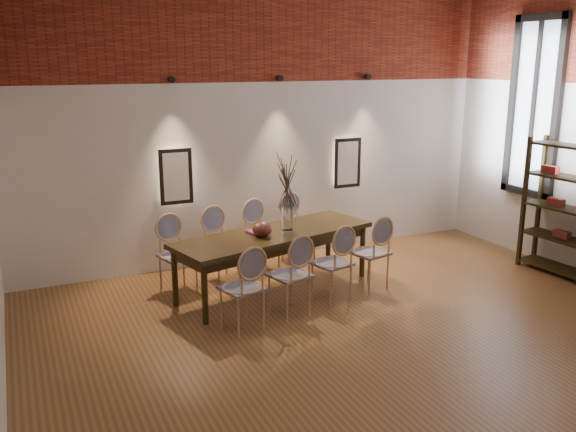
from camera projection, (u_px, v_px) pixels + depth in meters
name	position (u px, v px, depth m)	size (l,w,h in m)	color
floor	(406.00, 361.00, 5.86)	(7.00, 7.00, 0.02)	brown
wall_back	(263.00, 118.00, 8.48)	(7.00, 0.10, 4.00)	silver
brick_band_back	(264.00, 24.00, 8.10)	(7.00, 0.02, 1.50)	maroon
niche_left	(175.00, 176.00, 8.04)	(0.36, 0.06, 0.66)	#FFEAC6
niche_right	(346.00, 163.00, 9.09)	(0.36, 0.06, 0.66)	#FFEAC6
spot_fixture_left	(171.00, 80.00, 7.70)	(0.08, 0.08, 0.10)	black
spot_fixture_mid	(280.00, 78.00, 8.31)	(0.08, 0.08, 0.10)	black
spot_fixture_right	(367.00, 77.00, 8.87)	(0.08, 0.08, 0.10)	black
window_glass	(535.00, 107.00, 8.48)	(0.02, 0.78, 2.38)	silver
window_frame	(534.00, 107.00, 8.47)	(0.08, 0.90, 2.50)	black
window_mullion	(534.00, 107.00, 8.47)	(0.06, 0.06, 2.40)	black
dining_table	(275.00, 261.00, 7.53)	(2.57, 0.83, 0.75)	#382811
chair_near_a	(242.00, 288.00, 6.40)	(0.44, 0.44, 0.94)	tan
chair_near_b	(289.00, 275.00, 6.79)	(0.44, 0.44, 0.94)	tan
chair_near_c	(332.00, 263.00, 7.18)	(0.44, 0.44, 0.94)	tan
chair_near_d	(370.00, 253.00, 7.57)	(0.44, 0.44, 0.94)	tan
chair_far_a	(178.00, 256.00, 7.45)	(0.44, 0.44, 0.94)	tan
chair_far_b	(222.00, 246.00, 7.84)	(0.44, 0.44, 0.94)	tan
chair_far_c	(262.00, 237.00, 8.22)	(0.44, 0.44, 0.94)	tan
chair_far_d	(299.00, 229.00, 8.61)	(0.44, 0.44, 0.94)	tan
vase	(287.00, 218.00, 7.52)	(0.14, 0.14, 0.30)	silver
dried_branches	(287.00, 182.00, 7.41)	(0.50, 0.50, 0.70)	#46382C
bowl	(262.00, 229.00, 7.24)	(0.24, 0.24, 0.18)	#57251C
book	(258.00, 231.00, 7.43)	(0.26, 0.18, 0.03)	#8D2871
shelving_rack	(562.00, 208.00, 8.02)	(0.38, 1.00, 1.80)	black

